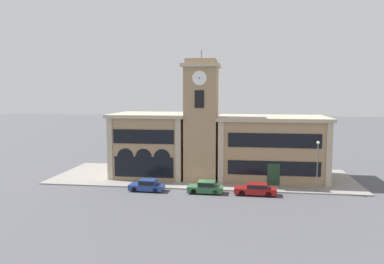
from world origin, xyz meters
TOP-DOWN VIEW (x-y plane):
  - ground_plane at (0.00, 0.00)m, footprint 300.00×300.00m
  - sidewalk_kerb at (0.00, 7.06)m, footprint 40.40×14.11m
  - clock_tower at (-0.00, 5.16)m, footprint 4.87×4.87m
  - town_hall_left_wing at (-7.28, 7.56)m, footprint 10.49×9.74m
  - town_hall_right_wing at (9.29, 7.57)m, footprint 14.52×9.74m
  - parked_car_near at (-5.71, -1.20)m, footprint 4.12×1.88m
  - parked_car_mid at (1.29, -1.20)m, footprint 4.09×1.90m
  - parked_car_far at (7.02, -1.20)m, footprint 4.77×1.82m
  - street_lamp at (14.05, 0.64)m, footprint 0.36×0.36m
  - bollard at (-6.37, 0.60)m, footprint 0.18×0.18m

SIDE VIEW (x-z plane):
  - ground_plane at x=0.00m, z-range 0.00..0.00m
  - sidewalk_kerb at x=0.00m, z-range 0.00..0.15m
  - bollard at x=-6.37m, z-range 0.14..1.20m
  - parked_car_far at x=7.02m, z-range 0.04..1.37m
  - parked_car_near at x=-5.71m, z-range 0.02..1.41m
  - parked_car_mid at x=1.29m, z-range 0.03..1.45m
  - street_lamp at x=14.05m, z-range 1.06..7.02m
  - town_hall_right_wing at x=9.29m, z-range 0.03..8.49m
  - town_hall_left_wing at x=-7.28m, z-range 0.03..8.79m
  - clock_tower at x=0.00m, z-range -0.56..16.55m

